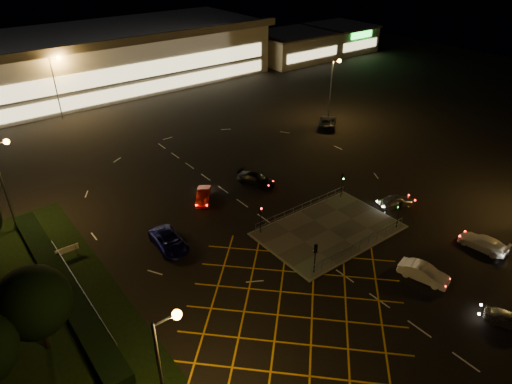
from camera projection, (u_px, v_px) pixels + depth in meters
ground at (302, 229)px, 48.22m from camera, size 180.00×180.00×0.00m
pedestrian_island at (329, 230)px, 47.87m from camera, size 14.00×9.00×0.12m
grass_verge at (2, 313)px, 37.63m from camera, size 18.00×30.00×0.08m
hedge at (62, 284)px, 40.02m from camera, size 2.00×26.00×1.00m
supermarket at (87, 60)px, 88.08m from camera, size 72.00×26.50×10.50m
retail_unit_a at (292, 46)px, 107.80m from camera, size 18.80×14.80×6.35m
retail_unit_b at (340, 38)px, 116.19m from camera, size 14.80×14.80×6.35m
streetlight_sw at (167, 364)px, 25.36m from camera, size 1.78×0.56×10.03m
streetlight_nw at (5, 174)px, 44.91m from camera, size 1.78×0.56×10.03m
streetlight_ne at (333, 82)px, 71.48m from camera, size 1.78×0.56×10.03m
streetlight_far_left at (57, 79)px, 72.86m from camera, size 1.78×0.56×10.03m
streetlight_far_right at (250, 43)px, 95.22m from camera, size 1.78×0.56×10.03m
signal_sw at (315, 253)px, 40.82m from camera, size 0.28×0.30×3.15m
signal_se at (399, 209)px, 47.12m from camera, size 0.28×0.30×3.15m
signal_nw at (261, 214)px, 46.30m from camera, size 0.28×0.30×3.15m
signal_ne at (343, 180)px, 52.60m from camera, size 0.28×0.30×3.15m
tree_e at (33, 302)px, 32.24m from camera, size 5.40×5.40×7.35m
car_near_silver at (508, 319)px, 36.24m from camera, size 2.74×3.91×1.23m
car_queue_white at (424, 273)px, 40.95m from camera, size 2.70×4.73×1.47m
car_left_blue at (169, 241)px, 45.01m from camera, size 2.92×5.63×1.52m
car_far_dkgrey at (256, 179)px, 56.17m from camera, size 3.75×5.27×1.42m
car_right_silver at (396, 201)px, 51.81m from camera, size 4.29×2.82×1.36m
car_circ_red at (203, 196)px, 52.77m from camera, size 3.63×4.14×1.35m
car_east_grey at (327, 122)px, 72.63m from camera, size 5.93×5.65×1.56m
car_approach_white at (483, 243)px, 44.92m from camera, size 2.44×4.91×1.37m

